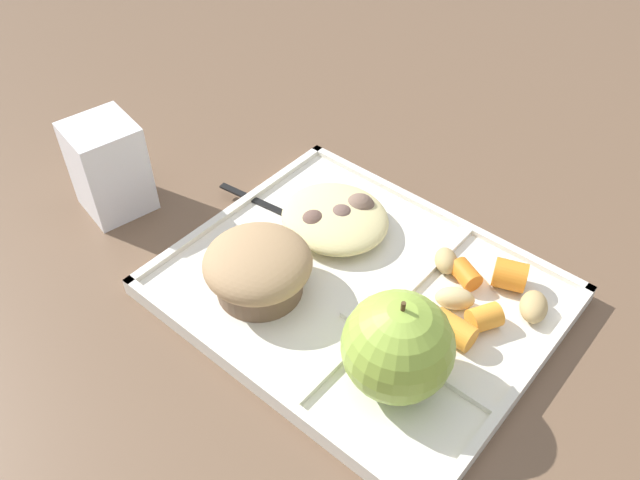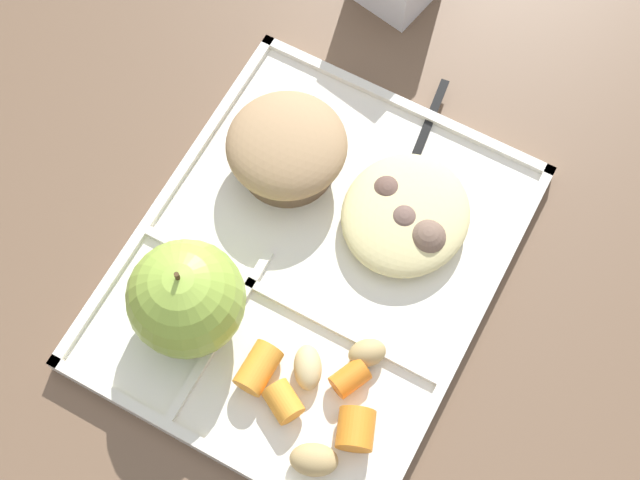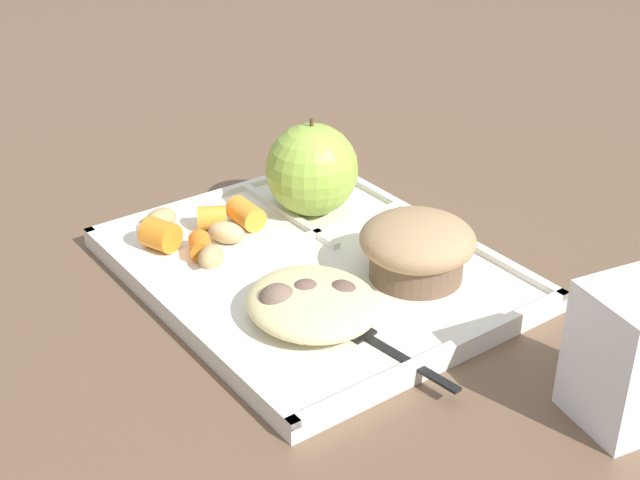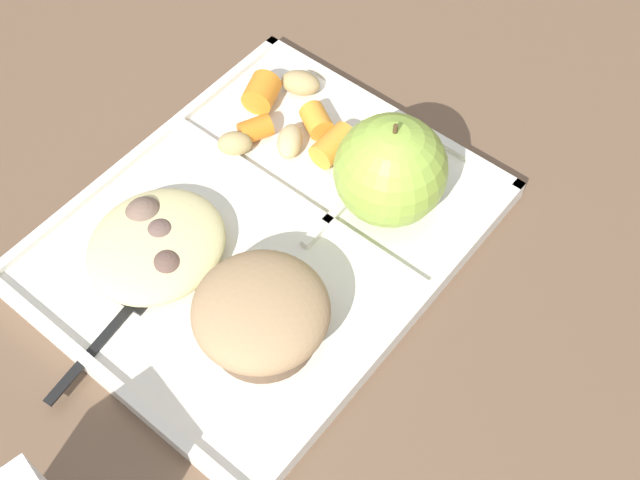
{
  "view_description": "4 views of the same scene",
  "coord_description": "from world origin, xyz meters",
  "px_view_note": "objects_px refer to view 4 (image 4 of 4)",
  "views": [
    {
      "loc": [
        -0.23,
        0.33,
        0.47
      ],
      "look_at": [
        0.04,
        0.0,
        0.05
      ],
      "focal_mm": 36.73,
      "sensor_mm": 36.0,
      "label": 1
    },
    {
      "loc": [
        -0.23,
        -0.13,
        0.71
      ],
      "look_at": [
        0.01,
        0.0,
        0.03
      ],
      "focal_mm": 52.47,
      "sensor_mm": 36.0,
      "label": 2
    },
    {
      "loc": [
        0.55,
        -0.39,
        0.41
      ],
      "look_at": [
        -0.01,
        0.01,
        0.03
      ],
      "focal_mm": 50.34,
      "sensor_mm": 36.0,
      "label": 3
    },
    {
      "loc": [
        0.25,
        0.26,
        0.54
      ],
      "look_at": [
        -0.0,
        0.06,
        0.05
      ],
      "focal_mm": 44.98,
      "sensor_mm": 36.0,
      "label": 4
    }
  ],
  "objects_px": {
    "green_apple": "(391,170)",
    "bran_muffin": "(261,315)",
    "plastic_fork": "(124,315)",
    "lunch_tray": "(265,235)"
  },
  "relations": [
    {
      "from": "green_apple",
      "to": "bran_muffin",
      "type": "xyz_separation_m",
      "value": [
        0.15,
        -0.0,
        -0.02
      ]
    },
    {
      "from": "green_apple",
      "to": "bran_muffin",
      "type": "distance_m",
      "value": 0.15
    },
    {
      "from": "bran_muffin",
      "to": "green_apple",
      "type": "bearing_deg",
      "value": 180.0
    },
    {
      "from": "green_apple",
      "to": "plastic_fork",
      "type": "bearing_deg",
      "value": -23.73
    },
    {
      "from": "green_apple",
      "to": "plastic_fork",
      "type": "height_order",
      "value": "green_apple"
    },
    {
      "from": "lunch_tray",
      "to": "bran_muffin",
      "type": "height_order",
      "value": "bran_muffin"
    },
    {
      "from": "green_apple",
      "to": "lunch_tray",
      "type": "bearing_deg",
      "value": -36.07
    },
    {
      "from": "bran_muffin",
      "to": "plastic_fork",
      "type": "relative_size",
      "value": 0.7
    },
    {
      "from": "lunch_tray",
      "to": "bran_muffin",
      "type": "xyz_separation_m",
      "value": [
        0.07,
        0.06,
        0.03
      ]
    },
    {
      "from": "plastic_fork",
      "to": "bran_muffin",
      "type": "bearing_deg",
      "value": 121.15
    }
  ]
}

